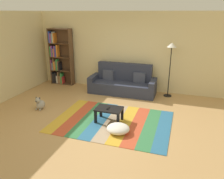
# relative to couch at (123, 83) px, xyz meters

# --- Properties ---
(ground_plane) EXTENTS (14.00, 14.00, 0.00)m
(ground_plane) POSITION_rel_couch_xyz_m (0.04, -2.02, -0.34)
(ground_plane) COLOR tan
(back_wall) EXTENTS (6.80, 0.10, 2.70)m
(back_wall) POSITION_rel_couch_xyz_m (0.04, 0.53, 1.01)
(back_wall) COLOR beige
(back_wall) RESTS_ON ground_plane
(left_wall) EXTENTS (0.10, 5.50, 2.70)m
(left_wall) POSITION_rel_couch_xyz_m (-3.36, -1.27, 1.01)
(left_wall) COLOR beige
(left_wall) RESTS_ON ground_plane
(rug) EXTENTS (2.92, 2.11, 0.01)m
(rug) POSITION_rel_couch_xyz_m (0.33, -2.17, -0.33)
(rug) COLOR gold
(rug) RESTS_ON ground_plane
(couch) EXTENTS (2.26, 0.80, 1.00)m
(couch) POSITION_rel_couch_xyz_m (0.00, 0.00, 0.00)
(couch) COLOR #2D3347
(couch) RESTS_ON ground_plane
(bookshelf) EXTENTS (0.90, 0.28, 2.10)m
(bookshelf) POSITION_rel_couch_xyz_m (-2.62, 0.28, 0.61)
(bookshelf) COLOR brown
(bookshelf) RESTS_ON ground_plane
(coffee_table) EXTENTS (0.67, 0.46, 0.36)m
(coffee_table) POSITION_rel_couch_xyz_m (0.25, -2.19, -0.04)
(coffee_table) COLOR black
(coffee_table) RESTS_ON rug
(pouf) EXTENTS (0.53, 0.50, 0.20)m
(pouf) POSITION_rel_couch_xyz_m (0.63, -2.66, -0.23)
(pouf) COLOR white
(pouf) RESTS_ON rug
(dog) EXTENTS (0.22, 0.35, 0.40)m
(dog) POSITION_rel_couch_xyz_m (-1.89, -2.08, -0.18)
(dog) COLOR #9E998E
(dog) RESTS_ON ground_plane
(standing_lamp) EXTENTS (0.32, 0.32, 1.77)m
(standing_lamp) POSITION_rel_couch_xyz_m (1.52, 0.16, 1.14)
(standing_lamp) COLOR black
(standing_lamp) RESTS_ON ground_plane
(tv_remote) EXTENTS (0.06, 0.15, 0.02)m
(tv_remote) POSITION_rel_couch_xyz_m (0.23, -2.21, 0.04)
(tv_remote) COLOR black
(tv_remote) RESTS_ON coffee_table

